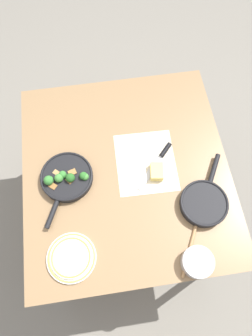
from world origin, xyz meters
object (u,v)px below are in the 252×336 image
object	(u,v)px
grater_knife	(159,159)
prep_bowl_steel	(197,262)
skillet_eggs	(204,203)
dinner_plate_stack	(71,258)
skillet_broccoli	(66,178)
cheese_block	(157,172)
wooden_spoon	(195,228)

from	to	relation	value
grater_knife	prep_bowl_steel	distance (m)	0.52
skillet_eggs	grater_knife	xyz separation A→B (m)	(-0.26, -0.16, -0.02)
dinner_plate_stack	prep_bowl_steel	world-z (taller)	prep_bowl_steel
skillet_broccoli	cheese_block	world-z (taller)	skillet_broccoli
skillet_eggs	wooden_spoon	size ratio (longest dim) A/B	1.04
skillet_broccoli	skillet_eggs	size ratio (longest dim) A/B	1.05
prep_bowl_steel	skillet_broccoli	bearing A→B (deg)	-131.72
grater_knife	cheese_block	xyz separation A→B (m)	(0.07, -0.03, 0.01)
wooden_spoon	grater_knife	bearing A→B (deg)	42.98
skillet_broccoli	dinner_plate_stack	size ratio (longest dim) A/B	1.67
grater_knife	cheese_block	size ratio (longest dim) A/B	2.50
skillet_eggs	grater_knife	size ratio (longest dim) A/B	1.50
skillet_broccoli	grater_knife	bearing A→B (deg)	119.31
skillet_broccoli	prep_bowl_steel	xyz separation A→B (m)	(0.48, 0.54, 0.00)
wooden_spoon	prep_bowl_steel	world-z (taller)	prep_bowl_steel
skillet_broccoli	grater_knife	xyz separation A→B (m)	(-0.04, 0.47, -0.02)
skillet_eggs	wooden_spoon	distance (m)	0.13
skillet_eggs	grater_knife	distance (m)	0.31
skillet_broccoli	dinner_plate_stack	distance (m)	0.38
skillet_broccoli	grater_knife	world-z (taller)	skillet_broccoli
skillet_broccoli	prep_bowl_steel	size ratio (longest dim) A/B	2.67
skillet_broccoli	prep_bowl_steel	bearing A→B (deg)	72.97
skillet_eggs	skillet_broccoli	bearing A→B (deg)	100.31
prep_bowl_steel	dinner_plate_stack	bearing A→B (deg)	-100.67
skillet_broccoli	dinner_plate_stack	world-z (taller)	skillet_broccoli
skillet_broccoli	skillet_eggs	distance (m)	0.67
wooden_spoon	skillet_eggs	bearing A→B (deg)	-2.89
grater_knife	skillet_broccoli	bearing A→B (deg)	-42.96
cheese_block	skillet_broccoli	bearing A→B (deg)	-94.02
grater_knife	dinner_plate_stack	distance (m)	0.63
wooden_spoon	grater_knife	distance (m)	0.38
cheese_block	prep_bowl_steel	size ratio (longest dim) A/B	0.68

